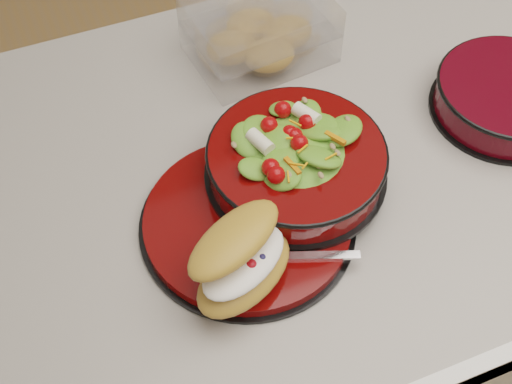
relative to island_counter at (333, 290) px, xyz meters
name	(u,v)px	position (x,y,z in m)	size (l,w,h in m)	color
island_counter	(333,290)	(0.00, 0.00, 0.00)	(1.24, 0.74, 0.90)	silver
dinner_plate	(248,222)	(-0.20, -0.08, 0.46)	(0.28, 0.28, 0.02)	black
salad_bowl	(297,157)	(-0.12, -0.04, 0.50)	(0.24, 0.24, 0.10)	black
croissant	(242,259)	(-0.24, -0.16, 0.51)	(0.16, 0.15, 0.09)	#C28A3B
fork	(293,256)	(-0.18, -0.16, 0.47)	(0.15, 0.07, 0.00)	silver
pastry_box	(260,33)	(-0.07, 0.21, 0.49)	(0.22, 0.17, 0.09)	white
extra_bowl	(507,96)	(0.22, -0.03, 0.48)	(0.22, 0.22, 0.05)	black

